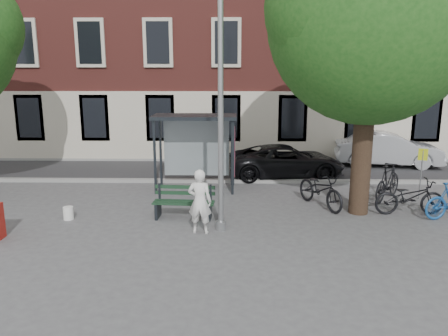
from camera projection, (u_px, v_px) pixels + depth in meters
name	position (u px, v px, depth m)	size (l,w,h in m)	color
ground	(221.00, 230.00, 11.47)	(90.00, 90.00, 0.00)	#4C4C4F
road	(225.00, 171.00, 18.30)	(40.00, 4.00, 0.01)	#28282B
curb_near	(225.00, 181.00, 16.34)	(40.00, 0.25, 0.12)	gray
curb_far	(226.00, 160.00, 20.24)	(40.00, 0.25, 0.12)	gray
building_row	(228.00, 14.00, 22.65)	(30.00, 8.00, 14.00)	brown
lamppost	(221.00, 124.00, 10.87)	(0.28, 0.35, 6.11)	#9EA0A3
tree_right	(374.00, 12.00, 11.53)	(5.76, 5.60, 8.20)	black
bus_shelter	(206.00, 135.00, 15.07)	(2.85, 1.45, 2.62)	#1E2328
painter	(200.00, 202.00, 11.07)	(0.61, 0.40, 1.68)	white
bench	(184.00, 204.00, 12.35)	(1.76, 0.67, 0.89)	#1E2328
bike_a	(410.00, 197.00, 12.60)	(0.70, 2.00, 1.05)	black
bike_c	(321.00, 189.00, 13.30)	(0.74, 2.13, 1.12)	black
bike_d	(388.00, 182.00, 14.02)	(0.56, 1.98, 1.19)	black
car_dark	(286.00, 161.00, 17.14)	(2.09, 4.53, 1.26)	black
car_silver	(388.00, 149.00, 19.08)	(1.57, 4.49, 1.48)	#ABADB3
bucket_b	(68.00, 213.00, 12.25)	(0.28, 0.28, 0.36)	white
notice_sign	(422.00, 164.00, 13.98)	(0.28, 0.13, 1.67)	#9EA0A3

